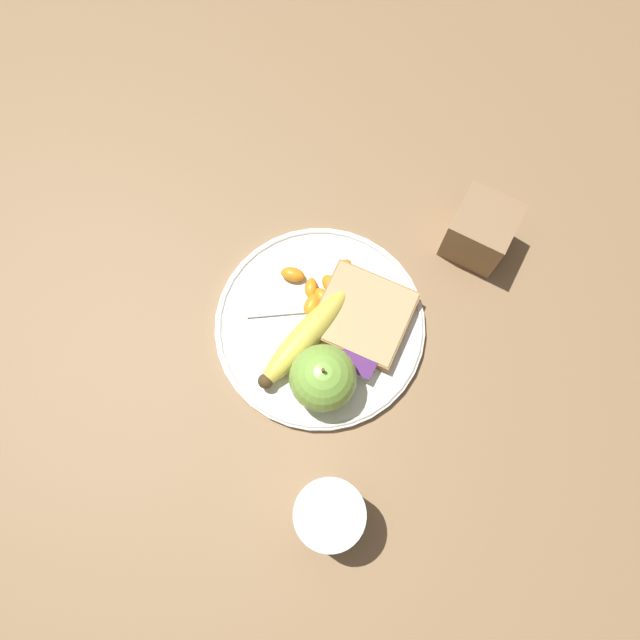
% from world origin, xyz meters
% --- Properties ---
extents(ground_plane, '(3.00, 3.00, 0.00)m').
position_xyz_m(ground_plane, '(0.00, 0.00, 0.00)').
color(ground_plane, olive).
extents(plate, '(0.26, 0.26, 0.01)m').
position_xyz_m(plate, '(0.00, 0.00, 0.01)').
color(plate, silver).
rests_on(plate, ground_plane).
extents(juice_glass, '(0.08, 0.08, 0.09)m').
position_xyz_m(juice_glass, '(0.12, -0.20, 0.04)').
color(juice_glass, silver).
rests_on(juice_glass, ground_plane).
extents(apple, '(0.08, 0.08, 0.09)m').
position_xyz_m(apple, '(0.04, -0.07, 0.05)').
color(apple, '#84BC47').
rests_on(apple, plate).
extents(banana, '(0.07, 0.16, 0.03)m').
position_xyz_m(banana, '(-0.01, -0.03, 0.03)').
color(banana, '#E0CC4C').
rests_on(banana, plate).
extents(bread_slice, '(0.12, 0.11, 0.02)m').
position_xyz_m(bread_slice, '(0.04, 0.03, 0.02)').
color(bread_slice, olive).
rests_on(bread_slice, plate).
extents(fork, '(0.15, 0.11, 0.00)m').
position_xyz_m(fork, '(-0.01, 0.02, 0.01)').
color(fork, '#B2B2B7').
rests_on(fork, plate).
extents(jam_packet, '(0.04, 0.04, 0.02)m').
position_xyz_m(jam_packet, '(0.06, -0.02, 0.02)').
color(jam_packet, silver).
rests_on(jam_packet, plate).
extents(orange_segment_0, '(0.02, 0.03, 0.01)m').
position_xyz_m(orange_segment_0, '(-0.03, 0.04, 0.02)').
color(orange_segment_0, orange).
rests_on(orange_segment_0, plate).
extents(orange_segment_1, '(0.04, 0.03, 0.02)m').
position_xyz_m(orange_segment_1, '(0.00, 0.02, 0.02)').
color(orange_segment_1, orange).
rests_on(orange_segment_1, plate).
extents(orange_segment_2, '(0.02, 0.03, 0.02)m').
position_xyz_m(orange_segment_2, '(-0.02, 0.02, 0.02)').
color(orange_segment_2, orange).
rests_on(orange_segment_2, plate).
extents(orange_segment_3, '(0.04, 0.03, 0.02)m').
position_xyz_m(orange_segment_3, '(-0.01, 0.05, 0.02)').
color(orange_segment_3, orange).
rests_on(orange_segment_3, plate).
extents(orange_segment_4, '(0.03, 0.03, 0.02)m').
position_xyz_m(orange_segment_4, '(-0.01, 0.03, 0.02)').
color(orange_segment_4, orange).
rests_on(orange_segment_4, plate).
extents(orange_segment_5, '(0.03, 0.03, 0.02)m').
position_xyz_m(orange_segment_5, '(-0.06, 0.04, 0.02)').
color(orange_segment_5, orange).
rests_on(orange_segment_5, plate).
extents(orange_segment_6, '(0.02, 0.03, 0.02)m').
position_xyz_m(orange_segment_6, '(-0.01, 0.08, 0.02)').
color(orange_segment_6, orange).
rests_on(orange_segment_6, plate).
extents(condiment_caddy, '(0.07, 0.07, 0.08)m').
position_xyz_m(condiment_caddy, '(0.12, 0.20, 0.04)').
color(condiment_caddy, '#93704C').
rests_on(condiment_caddy, ground_plane).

